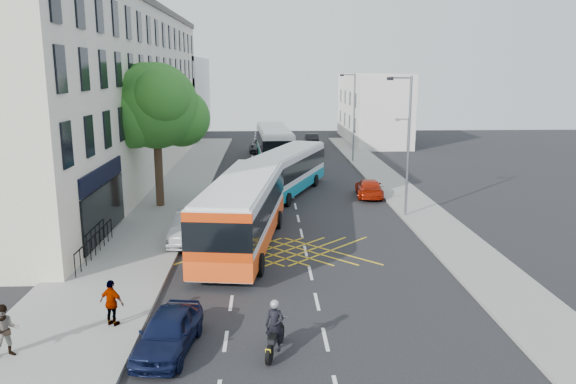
{
  "coord_description": "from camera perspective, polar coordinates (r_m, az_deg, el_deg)",
  "views": [
    {
      "loc": [
        -1.88,
        -19.55,
        8.48
      ],
      "look_at": [
        -0.71,
        9.2,
        2.2
      ],
      "focal_mm": 35.0,
      "sensor_mm": 36.0,
      "label": 1
    }
  ],
  "objects": [
    {
      "name": "terrace_far",
      "position": [
        75.61,
        -11.71,
        9.43
      ],
      "size": [
        8.0,
        20.0,
        10.0
      ],
      "primitive_type": "cube",
      "color": "silver",
      "rests_on": "ground"
    },
    {
      "name": "pavement_left",
      "position": [
        36.17,
        -12.82,
        -1.44
      ],
      "size": [
        5.0,
        70.0,
        0.15
      ],
      "primitive_type": "cube",
      "color": "gray",
      "rests_on": "ground"
    },
    {
      "name": "red_hatchback",
      "position": [
        38.6,
        8.24,
        0.42
      ],
      "size": [
        2.11,
        4.36,
        1.22
      ],
      "primitive_type": "imported",
      "rotation": [
        0.0,
        0.0,
        3.04
      ],
      "color": "#A81D07",
      "rests_on": "ground"
    },
    {
      "name": "lamp_far",
      "position": [
        52.32,
        6.62,
        8.0
      ],
      "size": [
        1.45,
        0.15,
        8.0
      ],
      "color": "slate",
      "rests_on": "pavement_right"
    },
    {
      "name": "terrace_main",
      "position": [
        45.71,
        -17.96,
        9.56
      ],
      "size": [
        8.3,
        45.0,
        13.5
      ],
      "color": "beige",
      "rests_on": "ground"
    },
    {
      "name": "street_tree",
      "position": [
        35.22,
        -13.33,
        8.42
      ],
      "size": [
        6.3,
        5.7,
        8.8
      ],
      "color": "#382619",
      "rests_on": "pavement_left"
    },
    {
      "name": "building_right",
      "position": [
        68.91,
        8.54,
        8.45
      ],
      "size": [
        6.0,
        18.0,
        8.0
      ],
      "primitive_type": "cube",
      "color": "silver",
      "rests_on": "ground"
    },
    {
      "name": "bus_mid",
      "position": [
        38.97,
        -0.11,
        2.16
      ],
      "size": [
        6.14,
        11.08,
        3.06
      ],
      "rotation": [
        0.0,
        0.0,
        -0.35
      ],
      "color": "silver",
      "rests_on": "ground"
    },
    {
      "name": "distant_car_silver",
      "position": [
        58.27,
        2.7,
        4.61
      ],
      "size": [
        1.8,
        4.08,
        1.36
      ],
      "primitive_type": "imported",
      "rotation": [
        0.0,
        0.0,
        3.09
      ],
      "color": "#A8ACB0",
      "rests_on": "ground"
    },
    {
      "name": "bus_near",
      "position": [
        27.34,
        -4.57,
        -1.94
      ],
      "size": [
        4.3,
        12.2,
        3.36
      ],
      "rotation": [
        0.0,
        0.0,
        -0.13
      ],
      "color": "silver",
      "rests_on": "ground"
    },
    {
      "name": "pavement_right",
      "position": [
        36.78,
        12.51,
        -1.2
      ],
      "size": [
        3.0,
        70.0,
        0.15
      ],
      "primitive_type": "cube",
      "color": "gray",
      "rests_on": "ground"
    },
    {
      "name": "pedestrian_near",
      "position": [
        18.92,
        -26.8,
        -12.5
      ],
      "size": [
        0.98,
        0.89,
        1.63
      ],
      "primitive_type": "imported",
      "rotation": [
        0.0,
        0.0,
        0.43
      ],
      "color": "gray",
      "rests_on": "pavement_left"
    },
    {
      "name": "ground",
      "position": [
        21.4,
        2.95,
        -11.06
      ],
      "size": [
        120.0,
        120.0,
        0.0
      ],
      "primitive_type": "plane",
      "color": "black",
      "rests_on": "ground"
    },
    {
      "name": "distant_car_grey",
      "position": [
        59.49,
        -2.7,
        4.77
      ],
      "size": [
        2.65,
        5.08,
        1.37
      ],
      "primitive_type": "imported",
      "rotation": [
        0.0,
        0.0,
        -0.08
      ],
      "color": "#45484D",
      "rests_on": "ground"
    },
    {
      "name": "parked_car_blue",
      "position": [
        18.06,
        -12.07,
        -13.71
      ],
      "size": [
        2.0,
        3.93,
        1.28
      ],
      "primitive_type": "imported",
      "rotation": [
        0.0,
        0.0,
        -0.13
      ],
      "color": "black",
      "rests_on": "ground"
    },
    {
      "name": "railings",
      "position": [
        27.19,
        -19.02,
        -4.97
      ],
      "size": [
        0.08,
        5.6,
        1.14
      ],
      "primitive_type": null,
      "color": "black",
      "rests_on": "pavement_left"
    },
    {
      "name": "parked_car_silver",
      "position": [
        28.67,
        -9.65,
        -3.45
      ],
      "size": [
        1.97,
        4.84,
        1.56
      ],
      "primitive_type": "imported",
      "rotation": [
        0.0,
        0.0,
        -0.07
      ],
      "color": "#A4A6AB",
      "rests_on": "ground"
    },
    {
      "name": "motorbike",
      "position": [
        17.47,
        -1.34,
        -13.69
      ],
      "size": [
        0.75,
        1.94,
        1.75
      ],
      "rotation": [
        0.0,
        0.0,
        -0.27
      ],
      "color": "black",
      "rests_on": "ground"
    },
    {
      "name": "lamp_near",
      "position": [
        32.8,
        11.99,
        5.28
      ],
      "size": [
        1.45,
        0.15,
        8.0
      ],
      "color": "slate",
      "rests_on": "pavement_right"
    },
    {
      "name": "pedestrian_far",
      "position": [
        19.78,
        -17.46,
        -10.7
      ],
      "size": [
        1.0,
        0.73,
        1.58
      ],
      "primitive_type": "imported",
      "rotation": [
        0.0,
        0.0,
        2.72
      ],
      "color": "gray",
      "rests_on": "pavement_left"
    },
    {
      "name": "bus_far",
      "position": [
        52.08,
        -1.42,
        4.88
      ],
      "size": [
        3.41,
        11.9,
        3.31
      ],
      "rotation": [
        0.0,
        0.0,
        0.06
      ],
      "color": "silver",
      "rests_on": "ground"
    },
    {
      "name": "distant_car_dark",
      "position": [
        64.61,
        2.4,
        5.37
      ],
      "size": [
        1.49,
        4.14,
        1.36
      ],
      "primitive_type": "imported",
      "rotation": [
        0.0,
        0.0,
        3.13
      ],
      "color": "black",
      "rests_on": "ground"
    }
  ]
}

